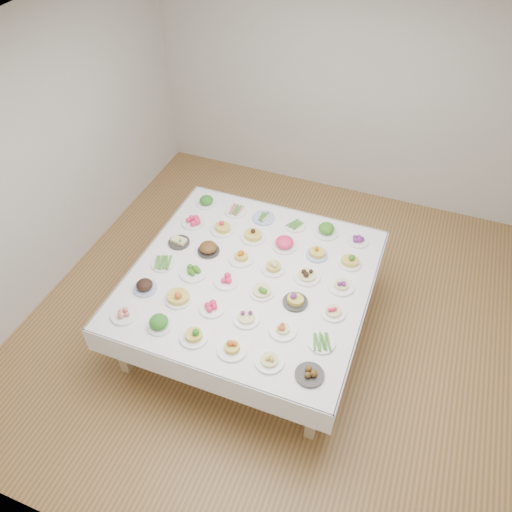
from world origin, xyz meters
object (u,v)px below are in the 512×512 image
(dish_0, at_px, (124,313))
(dish_18, at_px, (179,241))
(dish_35, at_px, (358,239))
(display_table, at_px, (250,281))

(dish_0, distance_m, dish_18, 1.00)
(dish_18, height_order, dish_35, dish_35)
(dish_35, bearing_deg, dish_18, -158.11)
(dish_35, bearing_deg, dish_0, -135.12)
(dish_18, bearing_deg, display_table, -11.26)
(dish_0, bearing_deg, dish_18, 89.42)
(display_table, xyz_separation_m, dish_18, (-0.84, 0.17, 0.10))
(dish_0, height_order, dish_18, dish_0)
(display_table, height_order, dish_18, dish_18)
(dish_0, bearing_deg, dish_35, 44.88)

